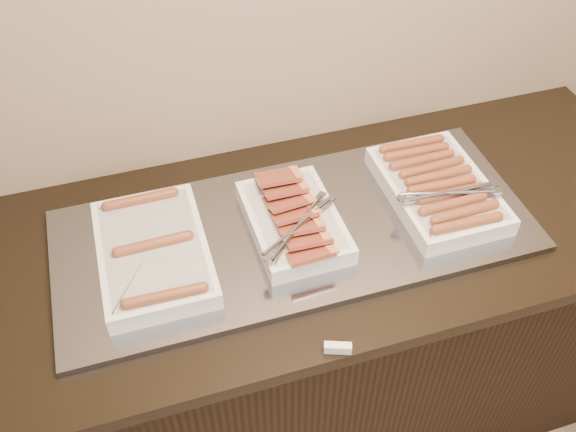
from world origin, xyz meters
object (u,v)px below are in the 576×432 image
at_px(dish_left, 154,252).
at_px(dish_right, 438,188).
at_px(dish_center, 294,221).
at_px(counter, 301,332).
at_px(warming_tray, 295,231).

relative_size(dish_left, dish_right, 1.01).
distance_m(dish_center, dish_right, 0.40).
height_order(dish_left, dish_right, dish_right).
xyz_separation_m(dish_left, dish_right, (0.75, -0.00, 0.01)).
xyz_separation_m(dish_center, dish_right, (0.40, 0.00, -0.00)).
bearing_deg(counter, dish_left, 180.00).
distance_m(counter, warming_tray, 0.46).
bearing_deg(dish_right, warming_tray, 179.07).
bearing_deg(warming_tray, dish_right, -0.51).
xyz_separation_m(counter, dish_right, (0.37, -0.00, 0.50)).
height_order(dish_center, dish_right, dish_center).
distance_m(warming_tray, dish_right, 0.40).
xyz_separation_m(dish_left, dish_center, (0.35, -0.00, 0.01)).
bearing_deg(dish_left, warming_tray, 0.29).
distance_m(counter, dish_right, 0.62).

